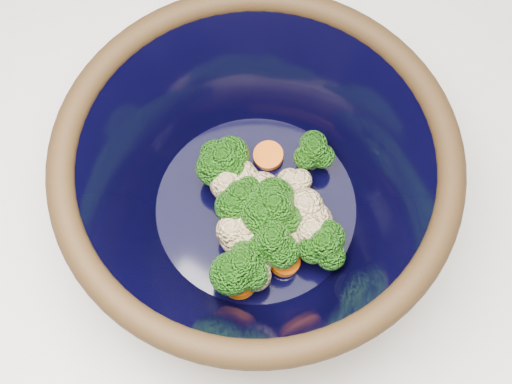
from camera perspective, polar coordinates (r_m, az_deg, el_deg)
ground at (r=1.51m, az=2.58°, el=-12.44°), size 3.00×3.00×0.00m
counter at (r=1.07m, az=3.58°, el=-7.94°), size 1.20×1.20×0.90m
mixing_bowl at (r=0.56m, az=0.00°, el=0.52°), size 0.33×0.33×0.13m
vegetable_pile at (r=0.57m, az=0.68°, el=-1.74°), size 0.15×0.16×0.06m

